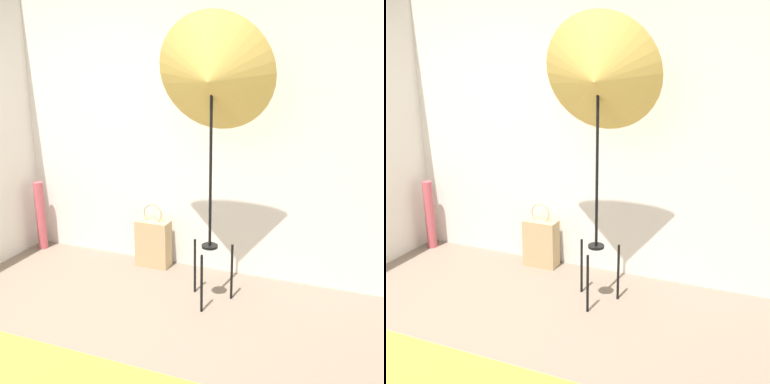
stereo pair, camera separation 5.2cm
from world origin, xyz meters
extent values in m
cube|color=silver|center=(0.00, 2.10, 1.30)|extent=(8.00, 0.05, 2.60)
cube|color=#84B72D|center=(0.20, -0.18, 0.46)|extent=(1.85, 0.42, 0.04)
cylinder|color=black|center=(0.50, 1.35, 0.23)|extent=(0.02, 0.02, 0.46)
cylinder|color=black|center=(0.34, 1.62, 0.23)|extent=(0.02, 0.02, 0.46)
cylinder|color=black|center=(0.65, 1.62, 0.23)|extent=(0.02, 0.02, 0.46)
cylinder|color=black|center=(0.50, 1.53, 0.46)|extent=(0.12, 0.12, 0.02)
cylinder|color=black|center=(0.50, 1.53, 1.09)|extent=(0.02, 0.02, 1.25)
cone|color=#D1B251|center=(0.50, 1.53, 1.71)|extent=(0.86, 0.44, 0.88)
cube|color=tan|center=(-0.19, 1.95, 0.22)|extent=(0.31, 0.15, 0.44)
torus|color=tan|center=(-0.19, 1.95, 0.51)|extent=(0.18, 0.01, 0.18)
cylinder|color=#BC4C56|center=(-1.42, 1.92, 0.34)|extent=(0.09, 0.09, 0.69)
camera|label=1|loc=(1.52, -1.49, 1.80)|focal=42.00mm
camera|label=2|loc=(1.57, -1.47, 1.80)|focal=42.00mm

